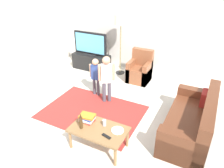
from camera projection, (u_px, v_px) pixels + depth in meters
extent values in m
plane|color=beige|center=(99.00, 123.00, 4.61)|extent=(7.80, 7.80, 0.00)
cube|color=silver|center=(149.00, 28.00, 6.33)|extent=(6.00, 0.12, 2.70)
cube|color=#9E2D28|center=(92.00, 112.00, 4.96)|extent=(2.20, 1.60, 0.01)
cube|color=black|center=(91.00, 62.00, 6.94)|extent=(1.20, 0.44, 0.50)
cube|color=black|center=(91.00, 67.00, 6.97)|extent=(1.10, 0.32, 0.03)
cube|color=black|center=(91.00, 54.00, 6.80)|extent=(0.44, 0.28, 0.03)
cube|color=black|center=(90.00, 43.00, 6.63)|extent=(1.10, 0.07, 0.68)
cube|color=#59B2D8|center=(90.00, 43.00, 6.60)|extent=(1.00, 0.01, 0.58)
cube|color=brown|center=(188.00, 125.00, 4.22)|extent=(0.80, 1.80, 0.42)
cube|color=brown|center=(207.00, 120.00, 4.00)|extent=(0.20, 1.80, 0.86)
cube|color=brown|center=(180.00, 149.00, 3.55)|extent=(0.80, 0.20, 0.60)
cube|color=brown|center=(195.00, 101.00, 4.81)|extent=(0.80, 0.20, 0.60)
cube|color=#B22823|center=(203.00, 98.00, 4.43)|extent=(0.10, 0.32, 0.32)
cube|color=brown|center=(139.00, 74.00, 6.22)|extent=(0.60, 0.60, 0.42)
cube|color=brown|center=(142.00, 64.00, 6.28)|extent=(0.60, 0.16, 0.90)
cube|color=brown|center=(131.00, 70.00, 6.27)|extent=(0.12, 0.60, 0.60)
cube|color=brown|center=(147.00, 73.00, 6.08)|extent=(0.12, 0.60, 0.60)
cylinder|color=#262626|center=(120.00, 72.00, 6.80)|extent=(0.28, 0.28, 0.02)
cylinder|color=#99844C|center=(120.00, 50.00, 6.44)|extent=(0.03, 0.03, 1.50)
cylinder|color=silver|center=(121.00, 19.00, 6.02)|extent=(0.36, 0.36, 0.28)
cylinder|color=#4C4C59|center=(94.00, 86.00, 5.56)|extent=(0.07, 0.07, 0.45)
cylinder|color=#4C4C59|center=(98.00, 87.00, 5.53)|extent=(0.07, 0.07, 0.45)
cube|color=#2D478C|center=(96.00, 72.00, 5.35)|extent=(0.22, 0.14, 0.38)
sphere|color=tan|center=(95.00, 62.00, 5.22)|extent=(0.16, 0.16, 0.16)
cylinder|color=tan|center=(91.00, 71.00, 5.38)|extent=(0.06, 0.06, 0.34)
cylinder|color=tan|center=(101.00, 72.00, 5.29)|extent=(0.06, 0.06, 0.34)
cylinder|color=#4C4C59|center=(104.00, 92.00, 5.24)|extent=(0.09, 0.09, 0.53)
cylinder|color=#4C4C59|center=(109.00, 91.00, 5.25)|extent=(0.09, 0.09, 0.53)
cube|color=white|center=(106.00, 73.00, 5.02)|extent=(0.29, 0.25, 0.45)
sphere|color=tan|center=(106.00, 60.00, 4.87)|extent=(0.19, 0.19, 0.19)
cylinder|color=tan|center=(100.00, 73.00, 4.99)|extent=(0.07, 0.07, 0.41)
cylinder|color=tan|center=(113.00, 72.00, 5.02)|extent=(0.07, 0.07, 0.41)
cube|color=olive|center=(99.00, 130.00, 3.82)|extent=(1.00, 0.60, 0.04)
cylinder|color=olive|center=(70.00, 139.00, 3.90)|extent=(0.05, 0.05, 0.38)
cylinder|color=olive|center=(115.00, 157.00, 3.54)|extent=(0.05, 0.05, 0.38)
cylinder|color=olive|center=(86.00, 124.00, 4.29)|extent=(0.05, 0.05, 0.38)
cylinder|color=olive|center=(127.00, 138.00, 3.93)|extent=(0.05, 0.05, 0.38)
cube|color=red|center=(87.00, 120.00, 4.00)|extent=(0.29, 0.21, 0.02)
cube|color=white|center=(87.00, 119.00, 3.98)|extent=(0.27, 0.24, 0.04)
cube|color=#334CA5|center=(88.00, 117.00, 3.97)|extent=(0.23, 0.19, 0.03)
cube|color=orange|center=(87.00, 116.00, 3.96)|extent=(0.30, 0.23, 0.03)
cylinder|color=#4C3319|center=(81.00, 123.00, 3.77)|extent=(0.06, 0.06, 0.23)
cylinder|color=#4C3319|center=(80.00, 116.00, 3.70)|extent=(0.02, 0.02, 0.06)
cube|color=black|center=(106.00, 136.00, 3.62)|extent=(0.18, 0.09, 0.02)
cylinder|color=silver|center=(104.00, 123.00, 3.85)|extent=(0.07, 0.07, 0.12)
cylinder|color=white|center=(117.00, 130.00, 3.75)|extent=(0.22, 0.22, 0.02)
cube|color=silver|center=(119.00, 130.00, 3.74)|extent=(0.15, 0.01, 0.01)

